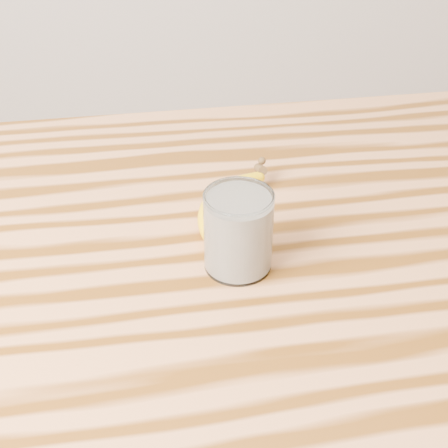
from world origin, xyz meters
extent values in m
cube|color=#B47645|center=(0.00, 0.00, 0.88)|extent=(1.20, 0.80, 0.04)
cylinder|color=brown|center=(0.54, 0.34, 0.43)|extent=(0.06, 0.06, 0.86)
cylinder|color=white|center=(-0.06, -0.08, 0.96)|extent=(0.09, 0.09, 0.11)
torus|color=white|center=(-0.06, -0.08, 1.01)|extent=(0.09, 0.09, 0.00)
cylinder|color=silver|center=(-0.06, -0.08, 0.95)|extent=(0.08, 0.08, 0.10)
camera|label=1|loc=(-0.17, -0.70, 1.43)|focal=50.00mm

